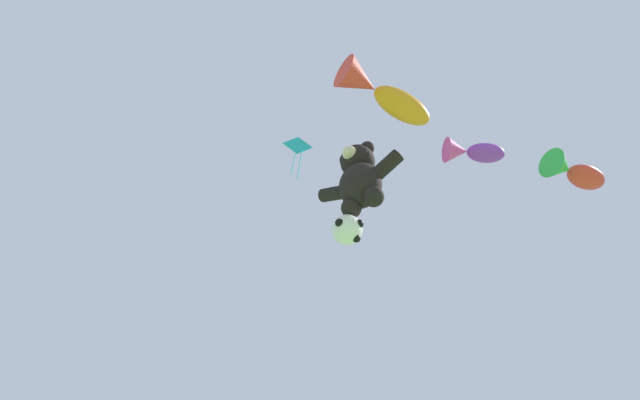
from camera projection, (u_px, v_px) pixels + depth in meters
teddy_bear_kite at (359, 177)px, 11.06m from camera, size 2.48×1.09×2.52m
soccer_ball_kite at (347, 230)px, 10.11m from camera, size 0.81×0.81×0.75m
fish_kite_tangerine at (381, 93)px, 9.40m from camera, size 1.57×2.43×0.78m
fish_kite_violet at (471, 152)px, 10.44m from camera, size 1.48×1.38×0.64m
fish_kite_crimson at (573, 172)px, 10.73m from camera, size 1.47×1.79×0.78m
diamond_kite at (297, 149)px, 15.00m from camera, size 0.78×0.78×2.70m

